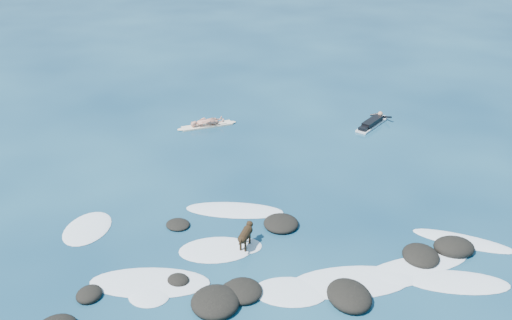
{
  "coord_description": "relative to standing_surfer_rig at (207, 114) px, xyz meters",
  "views": [
    {
      "loc": [
        0.74,
        -15.87,
        11.11
      ],
      "look_at": [
        -0.82,
        4.0,
        0.9
      ],
      "focal_mm": 40.0,
      "sensor_mm": 36.0,
      "label": 1
    }
  ],
  "objects": [
    {
      "name": "dog",
      "position": [
        2.79,
        -9.64,
        -0.14
      ],
      "size": [
        0.5,
        1.23,
        0.79
      ],
      "rotation": [
        0.0,
        0.0,
        1.33
      ],
      "color": "black",
      "rests_on": "ground"
    },
    {
      "name": "breaking_foam",
      "position": [
        4.13,
        -10.33,
        -0.65
      ],
      "size": [
        15.38,
        6.03,
        0.12
      ],
      "color": "white",
      "rests_on": "ground"
    },
    {
      "name": "paddling_surfer_rig",
      "position": [
        7.98,
        0.76,
        -0.5
      ],
      "size": [
        1.86,
        2.42,
        0.46
      ],
      "rotation": [
        0.0,
        0.0,
        1.0
      ],
      "color": "white",
      "rests_on": "ground"
    },
    {
      "name": "ground",
      "position": [
        3.59,
        -9.1,
        -0.66
      ],
      "size": [
        160.0,
        160.0,
        0.0
      ],
      "primitive_type": "plane",
      "color": "#0A2642",
      "rests_on": "ground"
    },
    {
      "name": "reef_rocks",
      "position": [
        4.3,
        -11.5,
        -0.55
      ],
      "size": [
        12.99,
        7.23,
        0.54
      ],
      "color": "black",
      "rests_on": "ground"
    },
    {
      "name": "standing_surfer_rig",
      "position": [
        0.0,
        0.0,
        0.0
      ],
      "size": [
        2.79,
        1.46,
        1.67
      ],
      "rotation": [
        0.0,
        0.0,
        0.42
      ],
      "color": "#F6E2C5",
      "rests_on": "ground"
    }
  ]
}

